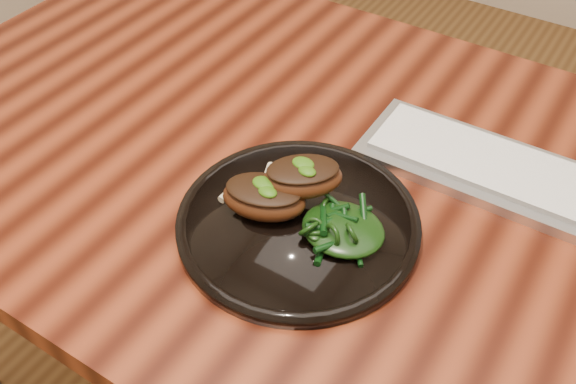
# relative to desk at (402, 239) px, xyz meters

# --- Properties ---
(desk) EXTENTS (1.60, 0.80, 0.75)m
(desk) POSITION_rel_desk_xyz_m (0.00, 0.00, 0.00)
(desk) COLOR black
(desk) RESTS_ON ground
(plate) EXTENTS (0.30, 0.30, 0.02)m
(plate) POSITION_rel_desk_xyz_m (-0.09, -0.12, 0.09)
(plate) COLOR black
(plate) RESTS_ON desk
(lamb_chop_front) EXTENTS (0.12, 0.09, 0.05)m
(lamb_chop_front) POSITION_rel_desk_xyz_m (-0.14, -0.13, 0.12)
(lamb_chop_front) COLOR #431F0D
(lamb_chop_front) RESTS_ON plate
(lamb_chop_back) EXTENTS (0.11, 0.11, 0.04)m
(lamb_chop_back) POSITION_rel_desk_xyz_m (-0.11, -0.09, 0.14)
(lamb_chop_back) COLOR #431F0D
(lamb_chop_back) RESTS_ON plate
(herb_smear) EXTENTS (0.07, 0.05, 0.00)m
(herb_smear) POSITION_rel_desk_xyz_m (-0.13, -0.06, 0.10)
(herb_smear) COLOR #1D4A08
(herb_smear) RESTS_ON plate
(greens_heap) EXTENTS (0.10, 0.09, 0.04)m
(greens_heap) POSITION_rel_desk_xyz_m (-0.03, -0.12, 0.12)
(greens_heap) COLOR black
(greens_heap) RESTS_ON plate
(keyboard) EXTENTS (0.46, 0.14, 0.02)m
(keyboard) POSITION_rel_desk_xyz_m (0.13, 0.10, 0.09)
(keyboard) COLOR #B4B6B9
(keyboard) RESTS_ON desk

